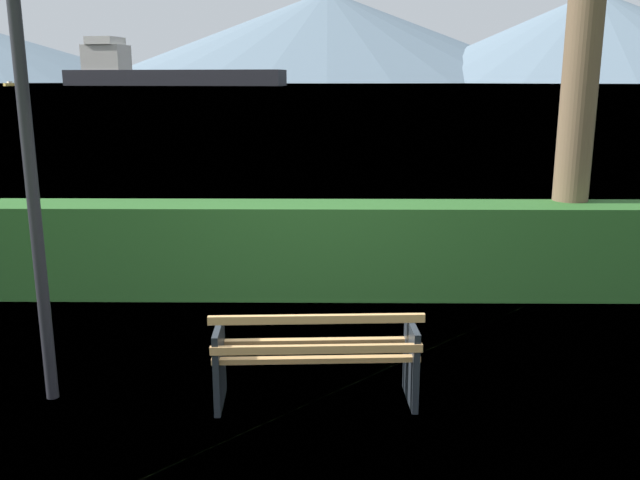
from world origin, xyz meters
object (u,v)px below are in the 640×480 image
(cargo_ship_large, at_px, (157,72))
(fishing_boat_near, at_px, (10,84))
(park_bench, at_px, (316,356))
(lamp_post, at_px, (24,105))

(cargo_ship_large, xyz_separation_m, fishing_boat_near, (-52.19, -13.88, -4.57))
(fishing_boat_near, bearing_deg, park_bench, -64.86)
(park_bench, bearing_deg, cargo_ship_large, 104.00)
(park_bench, distance_m, cargo_ship_large, 275.10)
(cargo_ship_large, distance_m, fishing_boat_near, 54.20)
(lamp_post, bearing_deg, cargo_ship_large, 103.55)
(park_bench, xyz_separation_m, cargo_ship_large, (-66.55, 266.89, 4.78))
(fishing_boat_near, bearing_deg, cargo_ship_large, 14.89)
(fishing_boat_near, bearing_deg, lamp_post, -65.27)
(park_bench, bearing_deg, fishing_boat_near, 115.14)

